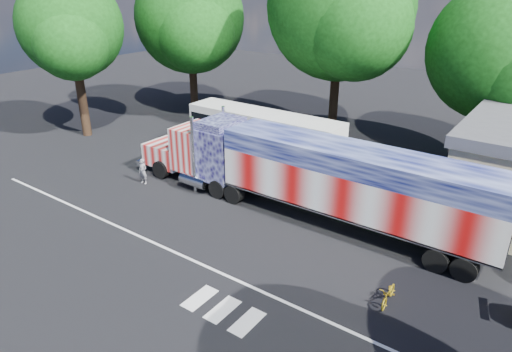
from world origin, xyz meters
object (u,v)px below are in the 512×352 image
Objects in this scene: coach_bus at (263,135)px; tree_w_a at (71,27)px; bicycle at (389,294)px; tree_ne_a at (501,52)px; tree_nw_a at (191,19)px; semi_truck at (306,174)px; woman at (143,171)px; tree_n_mid at (342,7)px.

coach_bus is 0.94× the size of tree_w_a.
bicycle is at bearing -12.01° from tree_w_a.
tree_nw_a reaches higher than tree_ne_a.
coach_bus is at bearing -145.71° from tree_ne_a.
coach_bus is 16.44m from bicycle.
bicycle is at bearing -35.04° from semi_truck.
semi_truck reaches higher than coach_bus.
tree_w_a is 1.03× the size of tree_ne_a.
woman is at bearing -18.84° from tree_w_a.
tree_w_a is (-14.64, -4.10, 6.72)m from coach_bus.
coach_bus is 16.27m from tree_ne_a.
woman reaches higher than bicycle.
bicycle is at bearing -57.19° from tree_n_mid.
woman is 17.79m from tree_nw_a.
tree_ne_a is 24.66m from tree_nw_a.
tree_ne_a is at bearing 87.58° from bicycle.
coach_bus reaches higher than woman.
semi_truck is 22.09m from tree_w_a.
tree_w_a is 20.11m from tree_n_mid.
semi_truck is at bearing -69.45° from tree_n_mid.
woman is 24.05m from tree_ne_a.
woman is (-3.69, -7.84, -0.94)m from coach_bus.
tree_nw_a is at bearing 153.63° from coach_bus.
semi_truck is 8.57m from coach_bus.
tree_w_a is at bearing -155.03° from tree_ne_a.
woman is (-10.25, -2.37, -1.60)m from semi_truck.
tree_w_a is (-27.63, 5.88, 8.06)m from bicycle.
tree_n_mid is (-4.90, 13.06, 7.44)m from semi_truck.
tree_n_mid is 1.27× the size of tree_ne_a.
coach_bus is at bearing -102.40° from tree_n_mid.
coach_bus is (-6.56, 5.47, -0.66)m from semi_truck.
semi_truck is 15.81m from tree_n_mid.
tree_nw_a is (2.72, 10.00, 0.07)m from tree_w_a.
semi_truck is at bearing -113.18° from tree_ne_a.
bicycle is (16.68, -2.14, -0.40)m from woman.
tree_ne_a reaches higher than bicycle.
tree_ne_a is at bearing 38.93° from woman.
bicycle is at bearing -37.51° from coach_bus.
tree_nw_a is (-8.23, 13.74, 7.73)m from woman.
tree_ne_a is at bearing 5.16° from tree_n_mid.
tree_n_mid is (1.67, 7.59, 8.11)m from coach_bus.
tree_n_mid reaches higher than semi_truck.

